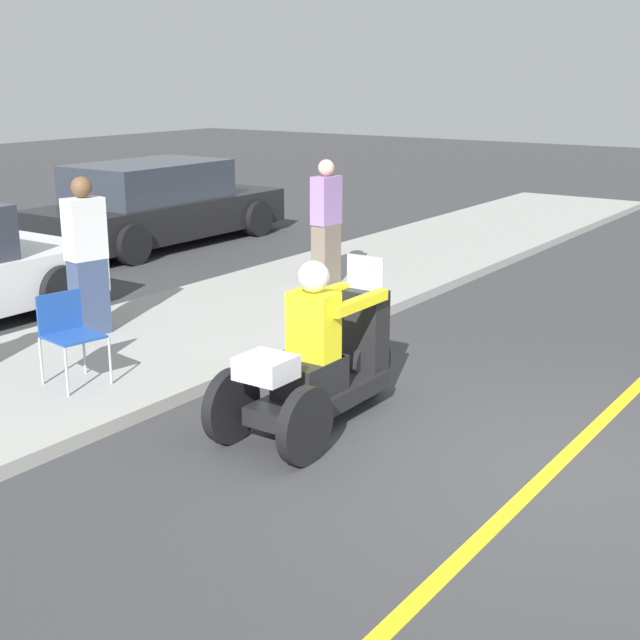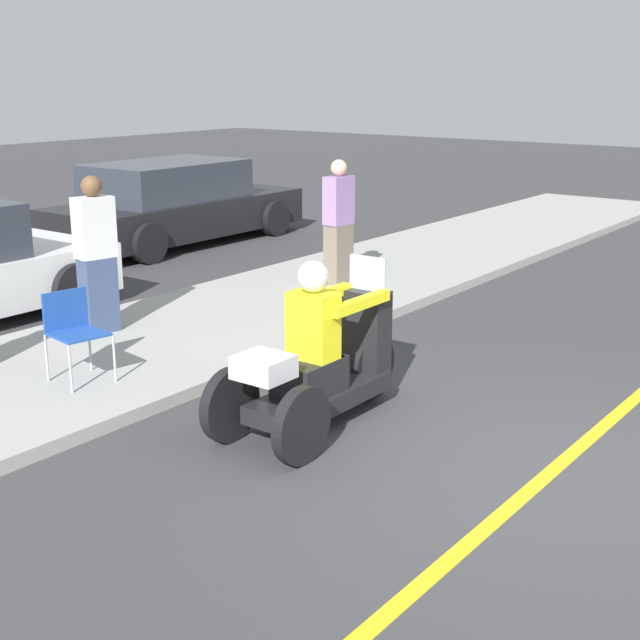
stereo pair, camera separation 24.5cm
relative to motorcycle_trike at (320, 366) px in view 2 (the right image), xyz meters
name	(u,v)px [view 2 (the right image)]	position (x,y,z in m)	size (l,w,h in m)	color
ground_plane	(549,474)	(0.23, -1.94, -0.51)	(60.00, 60.00, 0.00)	#38383A
lane_stripe	(536,485)	(-0.01, -1.94, -0.50)	(24.00, 0.12, 0.01)	gold
sidewalk_strip	(128,352)	(0.23, 2.66, -0.45)	(28.00, 2.80, 0.12)	#9E9E99
motorcycle_trike	(320,366)	(0.00, 0.00, 0.00)	(2.09, 0.82, 1.42)	black
spectator_with_child	(96,258)	(0.45, 3.34, 0.43)	(0.44, 0.31, 1.70)	#38476B
spectator_far_back	(339,225)	(3.88, 2.61, 0.41)	(0.41, 0.26, 1.64)	#726656
folding_chair_set_back	(73,326)	(-0.72, 2.28, 0.12)	(0.53, 0.53, 0.82)	#A5A8AD
parked_car_lot_far	(174,205)	(5.05, 6.91, 0.16)	(4.67, 2.00, 1.40)	black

